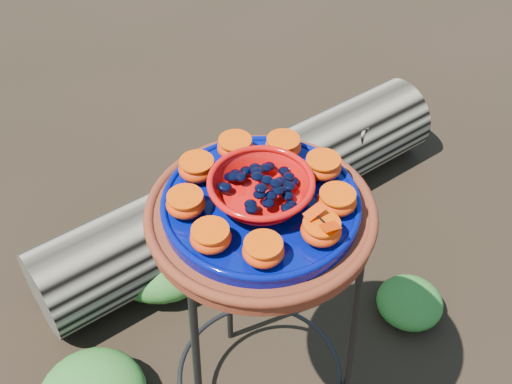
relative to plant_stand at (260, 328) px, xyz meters
name	(u,v)px	position (x,y,z in m)	size (l,w,h in m)	color
plant_stand	(260,328)	(0.00, 0.00, 0.00)	(0.44, 0.44, 0.70)	black
terracotta_saucer	(261,216)	(0.00, 0.00, 0.37)	(0.42, 0.42, 0.03)	maroon
cobalt_plate	(261,205)	(0.00, 0.00, 0.40)	(0.36, 0.36, 0.02)	#001362
red_bowl	(261,191)	(0.00, 0.00, 0.43)	(0.18, 0.18, 0.05)	#BF0B09
glass_gems	(261,175)	(0.00, 0.00, 0.47)	(0.14, 0.14, 0.02)	black
orange_half_0	(321,230)	(0.06, -0.12, 0.43)	(0.07, 0.07, 0.04)	red
orange_half_1	(337,201)	(0.12, -0.07, 0.43)	(0.07, 0.07, 0.04)	red
orange_half_2	(323,167)	(0.13, 0.02, 0.43)	(0.07, 0.07, 0.04)	red
orange_half_3	(283,146)	(0.09, 0.10, 0.43)	(0.07, 0.07, 0.04)	red
orange_half_4	(235,147)	(0.00, 0.14, 0.43)	(0.07, 0.07, 0.04)	red
orange_half_5	(197,168)	(-0.09, 0.11, 0.43)	(0.07, 0.07, 0.04)	red
orange_half_6	(186,204)	(-0.13, 0.03, 0.43)	(0.07, 0.07, 0.04)	red
orange_half_7	(211,237)	(-0.12, -0.07, 0.43)	(0.07, 0.07, 0.04)	red
orange_half_8	(263,251)	(-0.05, -0.13, 0.43)	(0.07, 0.07, 0.04)	red
butterfly	(322,220)	(0.06, -0.12, 0.45)	(0.08, 0.05, 0.01)	red
driftwood_log	(247,192)	(0.21, 0.63, -0.22)	(1.42, 0.37, 0.27)	black
foliage_right	(410,302)	(0.52, 0.10, -0.30)	(0.19, 0.19, 0.10)	#2C691A
foliage_back	(162,252)	(-0.11, 0.52, -0.26)	(0.35, 0.35, 0.18)	#2C691A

